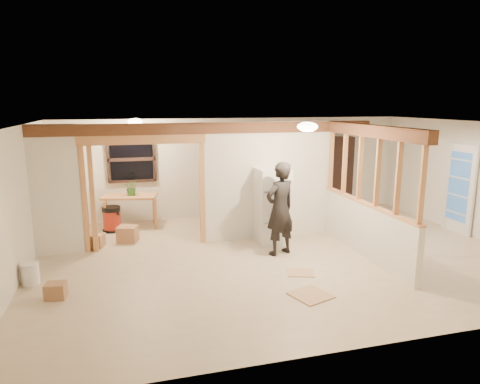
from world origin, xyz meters
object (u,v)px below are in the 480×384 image
object	(u,v)px
work_table	(130,211)
bookshelf	(334,174)
refrigerator	(272,206)
shop_vac	(112,219)
woman	(280,209)

from	to	relation	value
work_table	bookshelf	world-z (taller)	bookshelf
work_table	bookshelf	distance (m)	5.42
refrigerator	shop_vac	distance (m)	3.71
woman	bookshelf	size ratio (longest dim) A/B	0.91
woman	bookshelf	bearing A→B (deg)	-153.55
shop_vac	bookshelf	size ratio (longest dim) A/B	0.29
woman	work_table	world-z (taller)	woman
woman	bookshelf	xyz separation A→B (m)	(2.63, 2.93, 0.09)
work_table	shop_vac	size ratio (longest dim) A/B	2.11
refrigerator	bookshelf	world-z (taller)	bookshelf
work_table	shop_vac	xyz separation A→B (m)	(-0.42, -0.20, -0.10)
shop_vac	work_table	bearing A→B (deg)	25.18
refrigerator	bookshelf	bearing A→B (deg)	40.92
shop_vac	bookshelf	xyz separation A→B (m)	(5.79, 0.51, 0.71)
woman	bookshelf	world-z (taller)	bookshelf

